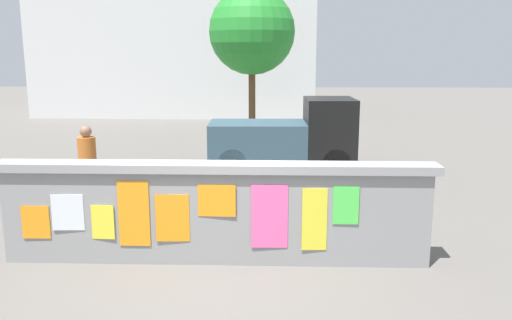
{
  "coord_description": "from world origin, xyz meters",
  "views": [
    {
      "loc": [
        0.82,
        -7.2,
        2.99
      ],
      "look_at": [
        0.52,
        1.81,
        1.13
      ],
      "focal_mm": 37.11,
      "sensor_mm": 36.0,
      "label": 1
    }
  ],
  "objects_px": {
    "motorcycle": "(319,195)",
    "person_walking": "(87,159)",
    "bicycle_near": "(165,199)",
    "auto_rickshaw_truck": "(290,136)",
    "tree_roadside": "(252,32)"
  },
  "relations": [
    {
      "from": "bicycle_near",
      "to": "motorcycle",
      "type": "bearing_deg",
      "value": -0.62
    },
    {
      "from": "bicycle_near",
      "to": "person_walking",
      "type": "height_order",
      "value": "person_walking"
    },
    {
      "from": "motorcycle",
      "to": "person_walking",
      "type": "xyz_separation_m",
      "value": [
        -4.37,
        0.59,
        0.52
      ]
    },
    {
      "from": "bicycle_near",
      "to": "tree_roadside",
      "type": "height_order",
      "value": "tree_roadside"
    },
    {
      "from": "auto_rickshaw_truck",
      "to": "motorcycle",
      "type": "distance_m",
      "value": 4.01
    },
    {
      "from": "motorcycle",
      "to": "bicycle_near",
      "type": "bearing_deg",
      "value": 179.38
    },
    {
      "from": "motorcycle",
      "to": "person_walking",
      "type": "distance_m",
      "value": 4.44
    },
    {
      "from": "tree_roadside",
      "to": "auto_rickshaw_truck",
      "type": "bearing_deg",
      "value": -78.8
    },
    {
      "from": "motorcycle",
      "to": "bicycle_near",
      "type": "height_order",
      "value": "bicycle_near"
    },
    {
      "from": "auto_rickshaw_truck",
      "to": "motorcycle",
      "type": "relative_size",
      "value": 1.92
    },
    {
      "from": "person_walking",
      "to": "bicycle_near",
      "type": "bearing_deg",
      "value": -19.53
    },
    {
      "from": "motorcycle",
      "to": "person_walking",
      "type": "bearing_deg",
      "value": 172.33
    },
    {
      "from": "motorcycle",
      "to": "tree_roadside",
      "type": "bearing_deg",
      "value": 99.15
    },
    {
      "from": "auto_rickshaw_truck",
      "to": "motorcycle",
      "type": "bearing_deg",
      "value": -83.99
    },
    {
      "from": "tree_roadside",
      "to": "bicycle_near",
      "type": "bearing_deg",
      "value": -96.83
    }
  ]
}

